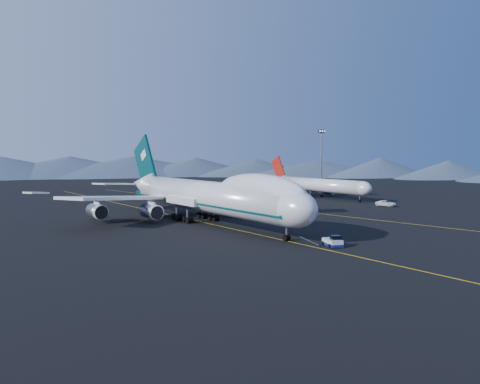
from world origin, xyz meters
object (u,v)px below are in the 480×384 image
boeing_747 (208,196)px  pushback_tug (333,243)px  second_jet (317,185)px  service_van (386,203)px  floodlight_mast (321,161)px

boeing_747 → pushback_tug: bearing=-85.2°
boeing_747 → pushback_tug: boeing_747 is taller
boeing_747 → pushback_tug: size_ratio=16.01×
pushback_tug → second_jet: bearing=69.0°
pushback_tug → service_van: pushback_tug is taller
floodlight_mast → pushback_tug: bearing=-130.9°
boeing_747 → floodlight_mast: 91.17m
pushback_tug → boeing_747: bearing=113.7°
boeing_747 → service_van: (58.66, 3.84, -5.03)m
boeing_747 → second_jet: (61.18, 35.27, -1.70)m
pushback_tug → second_jet: second_jet is taller
service_van → boeing_747: bearing=173.6°
pushback_tug → service_van: bearing=53.4°
pushback_tug → floodlight_mast: 112.24m
boeing_747 → second_jet: boeing_747 is taller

